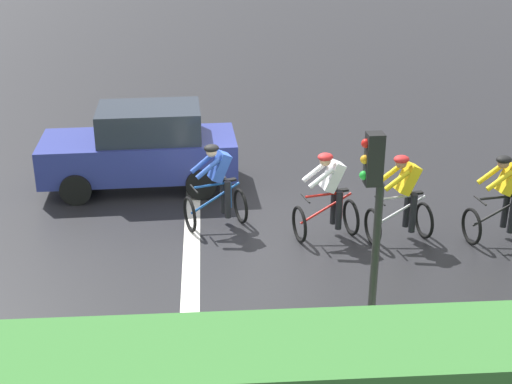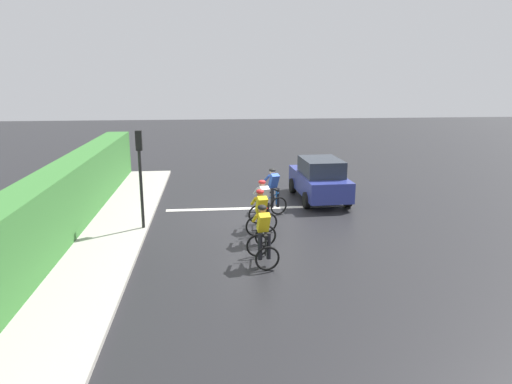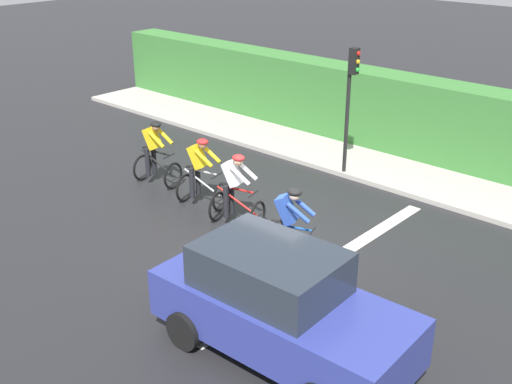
{
  "view_description": "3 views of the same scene",
  "coord_description": "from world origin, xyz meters",
  "px_view_note": "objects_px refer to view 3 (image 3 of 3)",
  "views": [
    {
      "loc": [
        11.77,
        -0.77,
        5.93
      ],
      "look_at": [
        0.6,
        0.01,
        1.19
      ],
      "focal_mm": 50.11,
      "sensor_mm": 36.0,
      "label": 1
    },
    {
      "loc": [
        1.74,
        16.49,
        5.04
      ],
      "look_at": [
        0.23,
        1.01,
        1.19
      ],
      "focal_mm": 33.01,
      "sensor_mm": 36.0,
      "label": 2
    },
    {
      "loc": [
        -8.94,
        -7.32,
        6.26
      ],
      "look_at": [
        -0.11,
        0.64,
        1.05
      ],
      "focal_mm": 44.36,
      "sensor_mm": 36.0,
      "label": 3
    }
  ],
  "objects_px": {
    "car_navy": "(279,305)",
    "traffic_light_near_crossing": "(351,93)",
    "cyclist_lead": "(155,154)",
    "cyclist_mid": "(235,192)",
    "cyclist_second": "(200,174)",
    "cyclist_fourth": "(289,230)"
  },
  "relations": [
    {
      "from": "cyclist_lead",
      "to": "cyclist_fourth",
      "type": "xyz_separation_m",
      "value": [
        -0.96,
        -5.1,
        0.0
      ]
    },
    {
      "from": "cyclist_mid",
      "to": "cyclist_lead",
      "type": "bearing_deg",
      "value": 83.6
    },
    {
      "from": "cyclist_mid",
      "to": "traffic_light_near_crossing",
      "type": "height_order",
      "value": "traffic_light_near_crossing"
    },
    {
      "from": "cyclist_second",
      "to": "car_navy",
      "type": "height_order",
      "value": "car_navy"
    },
    {
      "from": "cyclist_lead",
      "to": "traffic_light_near_crossing",
      "type": "relative_size",
      "value": 0.5
    },
    {
      "from": "cyclist_lead",
      "to": "cyclist_mid",
      "type": "xyz_separation_m",
      "value": [
        -0.35,
        -3.1,
        0.0
      ]
    },
    {
      "from": "cyclist_lead",
      "to": "car_navy",
      "type": "xyz_separation_m",
      "value": [
        -3.11,
        -6.66,
        0.08
      ]
    },
    {
      "from": "cyclist_second",
      "to": "traffic_light_near_crossing",
      "type": "distance_m",
      "value": 4.31
    },
    {
      "from": "cyclist_mid",
      "to": "cyclist_fourth",
      "type": "xyz_separation_m",
      "value": [
        -0.62,
        -2.01,
        0.0
      ]
    },
    {
      "from": "cyclist_lead",
      "to": "traffic_light_near_crossing",
      "type": "distance_m",
      "value": 5.1
    },
    {
      "from": "cyclist_lead",
      "to": "car_navy",
      "type": "height_order",
      "value": "car_navy"
    },
    {
      "from": "cyclist_mid",
      "to": "cyclist_fourth",
      "type": "distance_m",
      "value": 2.1
    },
    {
      "from": "cyclist_fourth",
      "to": "car_navy",
      "type": "height_order",
      "value": "car_navy"
    },
    {
      "from": "cyclist_mid",
      "to": "cyclist_second",
      "type": "bearing_deg",
      "value": 80.9
    },
    {
      "from": "cyclist_lead",
      "to": "car_navy",
      "type": "distance_m",
      "value": 7.35
    },
    {
      "from": "cyclist_mid",
      "to": "car_navy",
      "type": "bearing_deg",
      "value": -127.78
    },
    {
      "from": "cyclist_mid",
      "to": "car_navy",
      "type": "distance_m",
      "value": 4.51
    },
    {
      "from": "car_navy",
      "to": "traffic_light_near_crossing",
      "type": "relative_size",
      "value": 1.25
    },
    {
      "from": "cyclist_fourth",
      "to": "car_navy",
      "type": "distance_m",
      "value": 2.65
    },
    {
      "from": "cyclist_lead",
      "to": "traffic_light_near_crossing",
      "type": "bearing_deg",
      "value": -41.82
    },
    {
      "from": "cyclist_second",
      "to": "traffic_light_near_crossing",
      "type": "bearing_deg",
      "value": -21.32
    },
    {
      "from": "cyclist_second",
      "to": "cyclist_fourth",
      "type": "relative_size",
      "value": 1.0
    }
  ]
}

